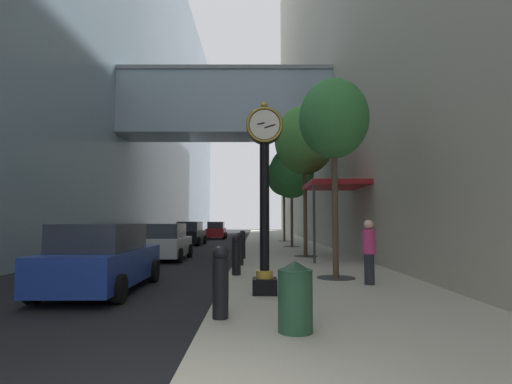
{
  "coord_description": "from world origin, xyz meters",
  "views": [
    {
      "loc": [
        0.88,
        -3.43,
        1.79
      ],
      "look_at": [
        0.82,
        20.03,
        3.47
      ],
      "focal_mm": 28.44,
      "sensor_mm": 36.0,
      "label": 1
    }
  ],
  "objects_px": {
    "street_tree_far": "(285,176)",
    "street_clock": "(265,187)",
    "car_blue_trailing": "(104,259)",
    "street_tree_near": "(335,120)",
    "bollard_nearest": "(222,280)",
    "pedestrian_walking": "(370,250)",
    "car_silver_mid": "(165,242)",
    "car_red_far": "(217,231)",
    "car_black_near": "(191,234)",
    "bollard_fifth": "(243,244)",
    "bollard_third": "(237,254)",
    "trash_bin": "(296,295)",
    "bollard_fourth": "(241,248)",
    "street_tree_mid_near": "(306,141)",
    "street_tree_mid_far": "(292,173)"
  },
  "relations": [
    {
      "from": "street_tree_far",
      "to": "street_clock",
      "type": "bearing_deg",
      "value": -95.03
    },
    {
      "from": "street_tree_far",
      "to": "car_blue_trailing",
      "type": "distance_m",
      "value": 24.25
    },
    {
      "from": "street_clock",
      "to": "street_tree_near",
      "type": "distance_m",
      "value": 4.0
    },
    {
      "from": "bollard_nearest",
      "to": "pedestrian_walking",
      "type": "relative_size",
      "value": 0.73
    },
    {
      "from": "car_silver_mid",
      "to": "car_blue_trailing",
      "type": "relative_size",
      "value": 0.87
    },
    {
      "from": "street_clock",
      "to": "car_red_far",
      "type": "xyz_separation_m",
      "value": [
        -4.19,
        31.49,
        -1.75
      ]
    },
    {
      "from": "street_tree_far",
      "to": "car_black_near",
      "type": "xyz_separation_m",
      "value": [
        -7.26,
        -2.77,
        -4.65
      ]
    },
    {
      "from": "car_silver_mid",
      "to": "street_tree_far",
      "type": "bearing_deg",
      "value": 66.01
    },
    {
      "from": "street_tree_far",
      "to": "bollard_fifth",
      "type": "bearing_deg",
      "value": -100.8
    },
    {
      "from": "bollard_third",
      "to": "car_black_near",
      "type": "distance_m",
      "value": 18.57
    },
    {
      "from": "bollard_fifth",
      "to": "pedestrian_walking",
      "type": "relative_size",
      "value": 0.73
    },
    {
      "from": "trash_bin",
      "to": "car_red_far",
      "type": "xyz_separation_m",
      "value": [
        -4.58,
        34.63,
        0.14
      ]
    },
    {
      "from": "trash_bin",
      "to": "bollard_fourth",
      "type": "bearing_deg",
      "value": 97.42
    },
    {
      "from": "street_tree_mid_near",
      "to": "trash_bin",
      "type": "relative_size",
      "value": 6.78
    },
    {
      "from": "bollard_fourth",
      "to": "street_clock",
      "type": "bearing_deg",
      "value": -82.41
    },
    {
      "from": "car_black_near",
      "to": "street_tree_mid_far",
      "type": "bearing_deg",
      "value": -31.19
    },
    {
      "from": "car_red_far",
      "to": "street_tree_mid_far",
      "type": "bearing_deg",
      "value": -66.65
    },
    {
      "from": "street_clock",
      "to": "bollard_fourth",
      "type": "height_order",
      "value": "street_clock"
    },
    {
      "from": "car_red_far",
      "to": "car_black_near",
      "type": "bearing_deg",
      "value": -95.35
    },
    {
      "from": "bollard_nearest",
      "to": "car_black_near",
      "type": "relative_size",
      "value": 0.28
    },
    {
      "from": "pedestrian_walking",
      "to": "car_red_far",
      "type": "distance_m",
      "value": 30.92
    },
    {
      "from": "bollard_fourth",
      "to": "street_tree_mid_near",
      "type": "relative_size",
      "value": 0.17
    },
    {
      "from": "bollard_nearest",
      "to": "car_blue_trailing",
      "type": "height_order",
      "value": "car_blue_trailing"
    },
    {
      "from": "street_tree_mid_far",
      "to": "car_black_near",
      "type": "relative_size",
      "value": 1.49
    },
    {
      "from": "street_clock",
      "to": "bollard_nearest",
      "type": "xyz_separation_m",
      "value": [
        -0.8,
        -2.29,
        -1.78
      ]
    },
    {
      "from": "bollard_nearest",
      "to": "car_silver_mid",
      "type": "xyz_separation_m",
      "value": [
        -3.6,
        11.71,
        0.02
      ]
    },
    {
      "from": "street_tree_mid_near",
      "to": "car_blue_trailing",
      "type": "relative_size",
      "value": 1.53
    },
    {
      "from": "bollard_fourth",
      "to": "street_tree_mid_far",
      "type": "bearing_deg",
      "value": 75.01
    },
    {
      "from": "bollard_fifth",
      "to": "car_black_near",
      "type": "relative_size",
      "value": 0.28
    },
    {
      "from": "car_silver_mid",
      "to": "bollard_third",
      "type": "bearing_deg",
      "value": -59.77
    },
    {
      "from": "street_tree_mid_near",
      "to": "car_black_near",
      "type": "height_order",
      "value": "street_tree_mid_near"
    },
    {
      "from": "street_clock",
      "to": "street_tree_far",
      "type": "distance_m",
      "value": 24.33
    },
    {
      "from": "trash_bin",
      "to": "street_clock",
      "type": "bearing_deg",
      "value": 97.11
    },
    {
      "from": "street_tree_mid_far",
      "to": "car_silver_mid",
      "type": "xyz_separation_m",
      "value": [
        -6.52,
        -7.48,
        -4.1
      ]
    },
    {
      "from": "car_red_far",
      "to": "street_tree_near",
      "type": "bearing_deg",
      "value": -77.71
    },
    {
      "from": "bollard_third",
      "to": "car_black_near",
      "type": "xyz_separation_m",
      "value": [
        -4.34,
        18.05,
        0.05
      ]
    },
    {
      "from": "bollard_third",
      "to": "car_silver_mid",
      "type": "height_order",
      "value": "car_silver_mid"
    },
    {
      "from": "street_tree_far",
      "to": "car_black_near",
      "type": "bearing_deg",
      "value": -159.11
    },
    {
      "from": "street_tree_near",
      "to": "car_blue_trailing",
      "type": "height_order",
      "value": "street_tree_near"
    },
    {
      "from": "street_tree_far",
      "to": "pedestrian_walking",
      "type": "bearing_deg",
      "value": -88.4
    },
    {
      "from": "street_clock",
      "to": "bollard_nearest",
      "type": "height_order",
      "value": "street_clock"
    },
    {
      "from": "street_tree_near",
      "to": "bollard_nearest",
      "type": "bearing_deg",
      "value": -120.98
    },
    {
      "from": "street_clock",
      "to": "street_tree_mid_near",
      "type": "relative_size",
      "value": 0.62
    },
    {
      "from": "bollard_third",
      "to": "car_black_near",
      "type": "height_order",
      "value": "car_black_near"
    },
    {
      "from": "car_black_near",
      "to": "car_silver_mid",
      "type": "xyz_separation_m",
      "value": [
        0.74,
        -11.88,
        -0.03
      ]
    },
    {
      "from": "street_tree_far",
      "to": "street_tree_mid_near",
      "type": "bearing_deg",
      "value": -90.0
    },
    {
      "from": "bollard_nearest",
      "to": "trash_bin",
      "type": "bearing_deg",
      "value": -35.24
    },
    {
      "from": "bollard_nearest",
      "to": "street_tree_mid_near",
      "type": "height_order",
      "value": "street_tree_mid_near"
    },
    {
      "from": "street_tree_mid_far",
      "to": "car_blue_trailing",
      "type": "relative_size",
      "value": 1.39
    },
    {
      "from": "street_clock",
      "to": "car_black_near",
      "type": "distance_m",
      "value": 21.97
    }
  ]
}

